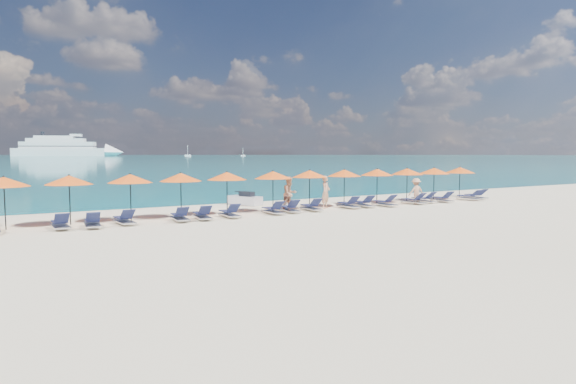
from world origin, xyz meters
TOP-DOWN VIEW (x-y plane):
  - ground at (0.00, 0.00)m, footprint 1400.00×1400.00m
  - sea at (0.00, 660.00)m, footprint 1600.00×1300.00m
  - cruise_ship at (49.63, 597.00)m, footprint 120.56×60.58m
  - sailboat_near at (157.28, 493.20)m, footprint 6.86×2.29m
  - sailboat_far at (227.20, 500.61)m, footprint 5.29×1.76m
  - jetski at (0.15, 8.62)m, footprint 1.66×2.44m
  - beachgoer_a at (3.44, 4.54)m, footprint 0.83×0.76m
  - beachgoer_b at (1.02, 4.57)m, footprint 1.01×0.68m
  - beachgoer_c at (9.60, 3.49)m, footprint 1.13×0.66m
  - umbrella_1 at (-12.71, 4.76)m, footprint 2.10×2.10m
  - umbrella_2 at (-10.20, 4.89)m, footprint 2.10×2.10m
  - umbrella_3 at (-7.57, 4.81)m, footprint 2.10×2.10m
  - umbrella_4 at (-5.12, 4.81)m, footprint 2.10×2.10m
  - umbrella_5 at (-2.62, 4.88)m, footprint 2.10×2.10m
  - umbrella_6 at (0.07, 4.77)m, footprint 2.10×2.10m
  - umbrella_7 at (2.61, 4.99)m, footprint 2.10×2.10m
  - umbrella_8 at (5.07, 4.93)m, footprint 2.10×2.10m
  - umbrella_9 at (7.56, 4.83)m, footprint 2.10×2.10m
  - umbrella_10 at (10.09, 4.80)m, footprint 2.10×2.10m
  - umbrella_11 at (12.51, 4.75)m, footprint 2.10×2.10m
  - umbrella_12 at (15.23, 4.89)m, footprint 2.10×2.10m
  - lounger_3 at (-10.72, 3.70)m, footprint 0.69×1.73m
  - lounger_4 at (-9.48, 3.46)m, footprint 0.75×1.74m
  - lounger_5 at (-8.10, 3.72)m, footprint 0.78×1.75m
  - lounger_6 at (-5.62, 3.49)m, footprint 0.77×1.75m
  - lounger_7 at (-4.50, 3.48)m, footprint 0.78×1.75m
  - lounger_8 at (-3.06, 3.55)m, footprint 0.65×1.71m
  - lounger_9 at (-0.55, 3.61)m, footprint 0.64×1.71m
  - lounger_10 at (0.56, 3.80)m, footprint 0.79×1.76m
  - lounger_11 at (1.98, 3.82)m, footprint 0.76×1.75m
  - lounger_12 at (4.55, 3.82)m, footprint 0.73×1.74m
  - lounger_13 at (5.68, 3.82)m, footprint 0.75×1.74m
  - lounger_14 at (7.07, 3.53)m, footprint 0.71×1.73m
  - lounger_15 at (9.55, 3.62)m, footprint 0.73×1.74m
  - lounger_16 at (10.66, 3.84)m, footprint 0.77×1.75m
  - lounger_17 at (12.02, 3.55)m, footprint 0.79×1.75m
  - lounger_18 at (14.65, 3.55)m, footprint 0.74×1.74m
  - lounger_19 at (15.72, 3.84)m, footprint 0.70×1.73m

SIDE VIEW (x-z plane):
  - ground at x=0.00m, z-range 0.00..0.00m
  - sea at x=0.00m, z-range 0.00..0.01m
  - lounger_3 at x=-10.72m, z-range -0.09..0.56m
  - lounger_4 at x=-9.48m, z-range -0.09..0.56m
  - lounger_5 at x=-8.10m, z-range -0.09..0.56m
  - lounger_6 at x=-5.62m, z-range -0.09..0.56m
  - lounger_7 at x=-4.50m, z-range -0.09..0.56m
  - lounger_8 at x=-3.06m, z-range -0.09..0.56m
  - lounger_9 at x=-0.55m, z-range -0.09..0.56m
  - lounger_10 at x=0.56m, z-range -0.09..0.56m
  - lounger_11 at x=1.98m, z-range -0.09..0.56m
  - lounger_12 at x=4.55m, z-range -0.09..0.56m
  - lounger_13 at x=5.68m, z-range -0.09..0.56m
  - lounger_14 at x=7.07m, z-range -0.09..0.56m
  - lounger_15 at x=9.55m, z-range -0.09..0.56m
  - lounger_16 at x=10.66m, z-range -0.09..0.56m
  - lounger_17 at x=12.02m, z-range -0.09..0.56m
  - lounger_18 at x=14.65m, z-range -0.09..0.56m
  - lounger_19 at x=15.72m, z-range -0.09..0.56m
  - jetski at x=0.15m, z-range -0.07..0.74m
  - beachgoer_c at x=9.60m, z-range 0.00..1.65m
  - beachgoer_a at x=3.44m, z-range 0.00..1.91m
  - beachgoer_b at x=1.02m, z-range 0.00..1.91m
  - sailboat_far at x=227.20m, z-range -3.85..5.84m
  - sailboat_near at x=157.28m, z-range -5.00..7.58m
  - umbrella_1 at x=-12.71m, z-range 0.88..3.16m
  - umbrella_2 at x=-10.20m, z-range 0.88..3.16m
  - umbrella_3 at x=-7.57m, z-range 0.88..3.16m
  - umbrella_4 at x=-5.12m, z-range 0.88..3.16m
  - umbrella_5 at x=-2.62m, z-range 0.88..3.16m
  - umbrella_6 at x=0.07m, z-range 0.88..3.16m
  - umbrella_7 at x=2.61m, z-range 0.88..3.16m
  - umbrella_8 at x=5.07m, z-range 0.88..3.16m
  - umbrella_9 at x=7.56m, z-range 0.88..3.16m
  - umbrella_10 at x=10.09m, z-range 0.88..3.16m
  - umbrella_11 at x=12.51m, z-range 0.88..3.16m
  - umbrella_12 at x=15.23m, z-range 0.88..3.16m
  - cruise_ship at x=49.63m, z-range -8.11..25.71m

